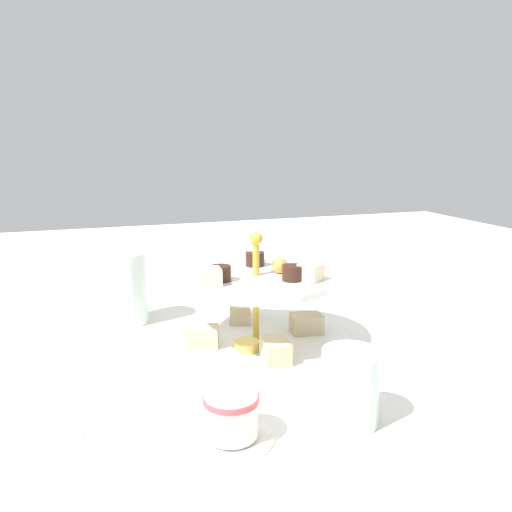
{
  "coord_description": "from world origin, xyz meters",
  "views": [
    {
      "loc": [
        0.69,
        -0.23,
        0.3
      ],
      "look_at": [
        0.0,
        0.0,
        0.14
      ],
      "focal_mm": 35.68,
      "sensor_mm": 36.0,
      "label": 1
    }
  ],
  "objects_px": {
    "butter_knife_right": "(63,404)",
    "teacup_with_saucer": "(231,418)",
    "tiered_serving_stand": "(256,314)",
    "water_glass_tall_right": "(127,288)",
    "butter_knife_left": "(292,291)",
    "water_glass_short_left": "(350,387)"
  },
  "relations": [
    {
      "from": "tiered_serving_stand",
      "to": "water_glass_tall_right",
      "type": "distance_m",
      "value": 0.24
    },
    {
      "from": "water_glass_short_left",
      "to": "teacup_with_saucer",
      "type": "bearing_deg",
      "value": -93.88
    },
    {
      "from": "tiered_serving_stand",
      "to": "teacup_with_saucer",
      "type": "xyz_separation_m",
      "value": [
        0.23,
        -0.1,
        -0.03
      ]
    },
    {
      "from": "teacup_with_saucer",
      "to": "butter_knife_right",
      "type": "relative_size",
      "value": 0.53
    },
    {
      "from": "tiered_serving_stand",
      "to": "water_glass_short_left",
      "type": "xyz_separation_m",
      "value": [
        0.24,
        0.03,
        -0.01
      ]
    },
    {
      "from": "water_glass_short_left",
      "to": "tiered_serving_stand",
      "type": "bearing_deg",
      "value": -173.38
    },
    {
      "from": "tiered_serving_stand",
      "to": "water_glass_tall_right",
      "type": "relative_size",
      "value": 2.36
    },
    {
      "from": "butter_knife_right",
      "to": "tiered_serving_stand",
      "type": "bearing_deg",
      "value": 98.53
    },
    {
      "from": "butter_knife_right",
      "to": "water_glass_tall_right",
      "type": "bearing_deg",
      "value": 148.37
    },
    {
      "from": "water_glass_short_left",
      "to": "teacup_with_saucer",
      "type": "xyz_separation_m",
      "value": [
        -0.01,
        -0.13,
        -0.02
      ]
    },
    {
      "from": "water_glass_tall_right",
      "to": "butter_knife_right",
      "type": "height_order",
      "value": "water_glass_tall_right"
    },
    {
      "from": "water_glass_tall_right",
      "to": "butter_knife_right",
      "type": "relative_size",
      "value": 0.72
    },
    {
      "from": "tiered_serving_stand",
      "to": "water_glass_tall_right",
      "type": "bearing_deg",
      "value": -133.33
    },
    {
      "from": "teacup_with_saucer",
      "to": "butter_knife_left",
      "type": "distance_m",
      "value": 0.54
    },
    {
      "from": "water_glass_short_left",
      "to": "butter_knife_left",
      "type": "distance_m",
      "value": 0.5
    },
    {
      "from": "butter_knife_right",
      "to": "teacup_with_saucer",
      "type": "bearing_deg",
      "value": 40.87
    },
    {
      "from": "butter_knife_left",
      "to": "tiered_serving_stand",
      "type": "bearing_deg",
      "value": 84.74
    },
    {
      "from": "water_glass_short_left",
      "to": "butter_knife_right",
      "type": "xyz_separation_m",
      "value": [
        -0.14,
        -0.3,
        -0.04
      ]
    },
    {
      "from": "water_glass_tall_right",
      "to": "butter_knife_left",
      "type": "relative_size",
      "value": 0.72
    },
    {
      "from": "teacup_with_saucer",
      "to": "water_glass_short_left",
      "type": "bearing_deg",
      "value": 86.12
    },
    {
      "from": "water_glass_tall_right",
      "to": "water_glass_short_left",
      "type": "relative_size",
      "value": 1.45
    },
    {
      "from": "butter_knife_left",
      "to": "teacup_with_saucer",
      "type": "bearing_deg",
      "value": 88.92
    }
  ]
}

